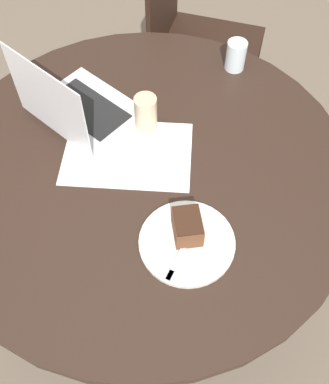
% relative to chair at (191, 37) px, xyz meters
% --- Properties ---
extents(ground_plane, '(12.00, 12.00, 0.00)m').
position_rel_chair_xyz_m(ground_plane, '(0.32, -0.79, -0.51)').
color(ground_plane, '#6B5B4C').
extents(dining_table, '(1.16, 1.16, 0.71)m').
position_rel_chair_xyz_m(dining_table, '(0.32, -0.79, 0.07)').
color(dining_table, black).
rests_on(dining_table, ground_plane).
extents(chair, '(0.52, 0.52, 0.99)m').
position_rel_chair_xyz_m(chair, '(0.00, 0.00, 0.00)').
color(chair, black).
rests_on(chair, ground_plane).
extents(paper_document, '(0.43, 0.39, 0.00)m').
position_rel_chair_xyz_m(paper_document, '(0.26, -0.79, 0.21)').
color(paper_document, white).
rests_on(paper_document, dining_table).
extents(plate, '(0.24, 0.24, 0.01)m').
position_rel_chair_xyz_m(plate, '(0.55, -0.94, 0.21)').
color(plate, silver).
rests_on(plate, dining_table).
extents(cake_slice, '(0.11, 0.11, 0.06)m').
position_rel_chair_xyz_m(cake_slice, '(0.54, -0.92, 0.25)').
color(cake_slice, brown).
rests_on(cake_slice, plate).
extents(fork, '(0.04, 0.17, 0.00)m').
position_rel_chair_xyz_m(fork, '(0.55, -0.98, 0.22)').
color(fork, silver).
rests_on(fork, plate).
extents(coffee_glass, '(0.06, 0.06, 0.11)m').
position_rel_chair_xyz_m(coffee_glass, '(0.25, -0.68, 0.27)').
color(coffee_glass, '#C6AD89').
rests_on(coffee_glass, dining_table).
extents(water_glass, '(0.06, 0.06, 0.10)m').
position_rel_chair_xyz_m(water_glass, '(0.34, -0.30, 0.26)').
color(water_glass, silver).
rests_on(water_glass, dining_table).
extents(laptop, '(0.33, 0.28, 0.25)m').
position_rel_chair_xyz_m(laptop, '(0.06, -0.76, 0.25)').
color(laptop, silver).
rests_on(laptop, dining_table).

